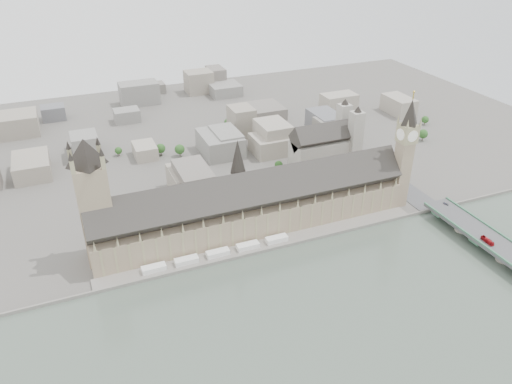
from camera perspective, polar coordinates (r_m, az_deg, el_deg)
name	(u,v)px	position (r m, az deg, el deg)	size (l,w,h in m)	color
ground	(262,241)	(408.70, 0.67, -5.65)	(900.00, 900.00, 0.00)	#595651
embankment_wall	(269,250)	(396.63, 1.52, -6.61)	(600.00, 1.50, 3.00)	gray
river_terrace	(265,245)	(402.50, 1.09, -6.09)	(270.00, 15.00, 2.00)	gray
terrace_tents	(218,253)	(389.79, -4.38, -6.97)	(118.00, 7.00, 4.00)	white
palace_of_westminster	(253,206)	(411.71, -0.38, -1.60)	(265.00, 40.73, 55.44)	gray
elizabeth_tower	(405,146)	(451.52, 16.71, 5.05)	(17.00, 17.00, 107.50)	gray
victoria_tower	(93,196)	(379.02, -18.13, -0.44)	(30.00, 30.00, 100.00)	gray
central_tower	(238,167)	(396.92, -2.08, 2.92)	(13.00, 13.00, 48.00)	gray
westminster_bridge	(497,250)	(432.96, 25.87, -5.97)	(25.00, 325.00, 10.25)	#474749
westminster_abbey	(326,148)	(515.02, 7.97, 5.02)	(68.00, 36.00, 64.00)	#A5A094
city_skyline_inland	(182,119)	(608.03, -8.47, 8.20)	(720.00, 360.00, 38.00)	gray
park_trees	(226,201)	(449.07, -3.49, -1.08)	(110.00, 30.00, 15.00)	#1B4B1C
red_bus_north	(487,241)	(427.99, 24.93, -5.06)	(2.81, 12.00, 3.34)	#A41218
car_approach	(446,204)	(468.70, 20.91, -1.26)	(1.99, 4.90, 1.42)	gray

